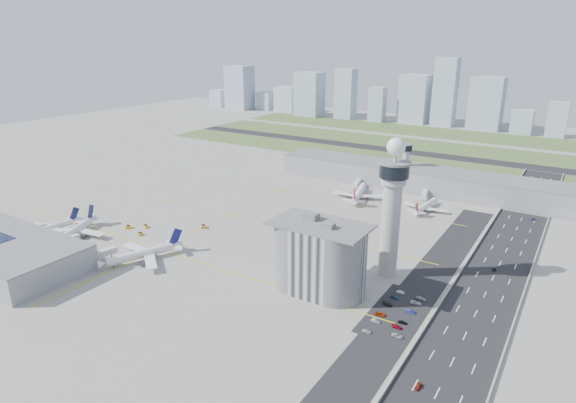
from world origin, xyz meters
The scene contains 63 objects.
ground centered at (0.00, 0.00, 0.00)m, with size 1000.00×1000.00×0.00m, color #9D9B92.
grass_strip_0 centered at (-20.00, 225.00, 0.04)m, with size 480.00×50.00×0.08m, color #4D6B33.
grass_strip_1 centered at (-20.00, 300.00, 0.04)m, with size 480.00×60.00×0.08m, color #3C5829.
grass_strip_2 centered at (-20.00, 380.00, 0.04)m, with size 480.00×70.00×0.08m, color #3B5528.
runway centered at (-20.00, 262.00, 0.06)m, with size 480.00×22.00×0.10m, color black.
highway centered at (115.00, 0.00, 0.05)m, with size 28.00×500.00×0.10m, color black.
barrier_left centered at (101.00, 0.00, 0.60)m, with size 0.60×500.00×1.20m, color #9E9E99.
barrier_right centered at (129.00, 0.00, 0.60)m, with size 0.60×500.00×1.20m, color #9E9E99.
landside_road centered at (90.00, -10.00, 0.04)m, with size 18.00×260.00×0.08m, color black.
parking_lot centered at (88.00, -22.00, 0.05)m, with size 20.00×44.00×0.10m, color black.
taxiway_line_h_0 centered at (-40.00, -30.00, 0.01)m, with size 260.00×0.60×0.01m, color yellow.
taxiway_line_h_1 centered at (-40.00, 30.00, 0.01)m, with size 260.00×0.60×0.01m, color yellow.
taxiway_line_h_2 centered at (-40.00, 90.00, 0.01)m, with size 260.00×0.60×0.01m, color yellow.
taxiway_line_v centered at (-40.00, 30.00, 0.01)m, with size 0.60×260.00×0.01m, color yellow.
control_tower centered at (72.00, 8.00, 35.04)m, with size 14.00×14.00×64.50m.
secondary_tower centered at (30.00, 150.00, 18.80)m, with size 8.60×8.60×31.90m.
admin_building centered at (51.99, -22.00, 15.30)m, with size 42.00×24.00×33.50m.
terminal_pier centered at (40.00, 148.00, 7.90)m, with size 210.00×32.00×15.80m.
near_terminal centered at (-88.07, -82.02, 6.43)m, with size 84.00×42.00×13.00m.
airplane_near_a centered at (-107.86, -48.30, 5.42)m, with size 38.72×32.91×10.84m, color white, non-canonical shape.
airplane_near_b centered at (-91.00, -43.61, 6.14)m, with size 43.86×37.28×12.28m, color white, non-canonical shape.
airplane_near_c centered at (-36.66, -44.21, 6.14)m, with size 43.84×37.26×12.27m, color white, non-canonical shape.
airplane_far_a centered at (13.58, 105.09, 5.98)m, with size 42.70×36.29×11.96m, color white, non-canonical shape.
airplane_far_b centered at (60.13, 105.07, 4.82)m, with size 34.45×29.28×9.65m, color white, non-canonical shape.
jet_bridge_near_0 centered at (-113.00, -61.00, 2.85)m, with size 14.00×3.00×5.70m, color silver, non-canonical shape.
jet_bridge_near_1 centered at (-83.00, -61.00, 2.85)m, with size 14.00×3.00×5.70m, color silver, non-canonical shape.
jet_bridge_near_2 centered at (-53.00, -61.00, 2.85)m, with size 14.00×3.00×5.70m, color silver, non-canonical shape.
jet_bridge_far_0 centered at (2.00, 132.00, 2.85)m, with size 14.00×3.00×5.70m, color silver, non-canonical shape.
jet_bridge_far_1 centered at (52.00, 132.00, 2.85)m, with size 14.00×3.00×5.70m, color silver, non-canonical shape.
tug_0 centered at (-76.05, -18.44, 1.03)m, with size 2.45×3.56×2.07m, color #F1B012, non-canonical shape.
tug_1 centered at (-68.64, -12.25, 0.96)m, with size 2.27×3.30×1.92m, color gold, non-canonical shape.
tug_2 centered at (-62.50, -21.79, 0.90)m, with size 2.13×3.10×1.80m, color gold, non-canonical shape.
tug_3 centered at (-39.76, 5.46, 1.06)m, with size 2.50×3.64×2.11m, color gold, non-canonical shape.
tug_4 centered at (13.17, 99.24, 0.81)m, with size 1.92×2.79×1.62m, color gold, non-canonical shape.
tug_5 centered at (36.88, 112.12, 0.79)m, with size 1.87×2.72×1.58m, color yellow, non-canonical shape.
car_lot_0 centered at (83.31, -41.31, 0.59)m, with size 1.38×3.44×1.17m, color silver.
car_lot_1 centered at (83.41, -33.04, 0.59)m, with size 1.25×3.58×1.18m, color #A2A5A7.
car_lot_2 centered at (83.12, -27.62, 0.62)m, with size 2.05×4.44×1.23m, color #A92C06.
car_lot_3 centered at (82.80, -18.65, 0.64)m, with size 1.79×4.41×1.28m, color #232326.
car_lot_4 centered at (83.22, -11.96, 0.61)m, with size 1.44×3.58×1.22m, color navy.
car_lot_5 centered at (83.86, -6.43, 0.56)m, with size 1.17×3.37×1.11m, color silver.
car_lot_6 centered at (94.10, -38.17, 0.60)m, with size 1.99×4.31×1.20m, color #A4A4AA.
car_lot_7 centered at (91.92, -32.59, 0.59)m, with size 1.64×4.05×1.17m, color maroon.
car_lot_8 centered at (92.61, -28.42, 0.60)m, with size 1.41×3.50×1.19m, color black.
car_lot_9 centered at (92.61, -19.35, 0.65)m, with size 1.38×3.95×1.30m, color navy.
car_lot_10 centered at (92.26, -11.63, 0.63)m, with size 2.11×4.57×1.27m, color silver.
car_lot_11 centered at (93.09, -7.05, 0.61)m, with size 1.72×4.24×1.23m, color #969DAA.
car_hw_0 centered at (109.13, -60.86, 0.66)m, with size 1.55×3.85×1.31m, color maroon.
car_hw_1 centered at (113.92, 38.47, 0.58)m, with size 1.23×3.53×1.16m, color black.
car_hw_2 centered at (121.03, 122.33, 0.56)m, with size 1.85×4.02×1.12m, color navy.
car_hw_4 centered at (107.34, 179.13, 0.64)m, with size 1.52×3.78×1.29m, color gray.
skyline_bldg_0 centered at (-377.77, 421.70, 13.25)m, with size 24.05×19.24×26.50m, color #9EADC1.
skyline_bldg_1 centered at (-331.22, 417.61, 32.80)m, with size 37.63×30.10×65.60m, color #9EADC1.
skyline_bldg_2 centered at (-291.25, 430.16, 13.39)m, with size 22.81×18.25×26.79m, color #9EADC1.
skyline_bldg_3 centered at (-252.58, 431.35, 18.47)m, with size 32.30×25.84×36.93m, color #9EADC1.
skyline_bldg_4 centered at (-204.47, 415.19, 30.18)m, with size 35.81×28.65×60.36m, color #9EADC1.
skyline_bldg_5 centered at (-150.11, 419.66, 33.44)m, with size 25.49×20.39×66.89m, color #9EADC1.
skyline_bldg_6 centered at (-102.68, 417.90, 22.60)m, with size 20.04×16.03×45.20m, color #9EADC1.
skyline_bldg_7 centered at (-59.44, 436.89, 30.61)m, with size 35.76×28.61×61.22m, color #9EADC1.
skyline_bldg_8 centered at (-19.42, 431.56, 41.69)m, with size 26.33×21.06×83.39m, color #9EADC1.
skyline_bldg_9 centered at (30.27, 432.32, 31.06)m, with size 36.96×29.57×62.11m, color #9EADC1.
skyline_bldg_10 centered at (73.27, 423.68, 13.87)m, with size 23.01×18.41×27.75m, color #9EADC1.
skyline_bldg_11 centered at (108.28, 423.34, 19.48)m, with size 20.22×16.18×38.97m, color #9EADC1.
Camera 1 is at (141.20, -188.13, 104.41)m, focal length 30.00 mm.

